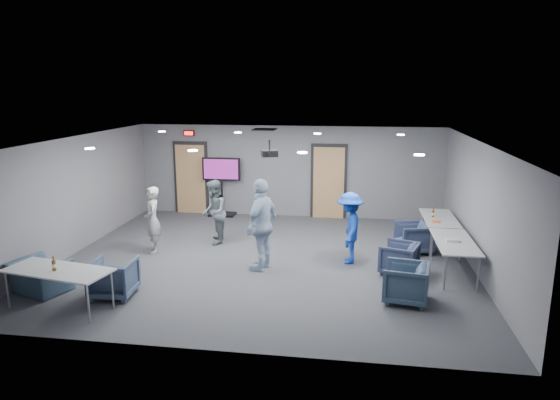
# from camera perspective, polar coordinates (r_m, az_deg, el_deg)

# --- Properties ---
(floor) EXTENTS (9.00, 9.00, 0.00)m
(floor) POSITION_cam_1_polar(r_m,az_deg,el_deg) (11.32, -1.70, -6.86)
(floor) COLOR #36393E
(floor) RESTS_ON ground
(ceiling) EXTENTS (9.00, 9.00, 0.00)m
(ceiling) POSITION_cam_1_polar(r_m,az_deg,el_deg) (10.71, -1.80, 6.85)
(ceiling) COLOR silver
(ceiling) RESTS_ON wall_back
(wall_back) EXTENTS (9.00, 0.02, 2.70)m
(wall_back) POSITION_cam_1_polar(r_m,az_deg,el_deg) (14.82, 0.97, 3.27)
(wall_back) COLOR slate
(wall_back) RESTS_ON floor
(wall_front) EXTENTS (9.00, 0.02, 2.70)m
(wall_front) POSITION_cam_1_polar(r_m,az_deg,el_deg) (7.20, -7.38, -7.35)
(wall_front) COLOR slate
(wall_front) RESTS_ON floor
(wall_left) EXTENTS (0.02, 8.00, 2.70)m
(wall_left) POSITION_cam_1_polar(r_m,az_deg,el_deg) (12.53, -22.46, 0.50)
(wall_left) COLOR slate
(wall_left) RESTS_ON floor
(wall_right) EXTENTS (0.02, 8.00, 2.70)m
(wall_right) POSITION_cam_1_polar(r_m,az_deg,el_deg) (11.09, 21.81, -0.95)
(wall_right) COLOR slate
(wall_right) RESTS_ON floor
(door_left) EXTENTS (1.06, 0.17, 2.24)m
(door_left) POSITION_cam_1_polar(r_m,az_deg,el_deg) (15.49, -10.13, 2.44)
(door_left) COLOR black
(door_left) RESTS_ON wall_back
(door_right) EXTENTS (1.06, 0.17, 2.24)m
(door_right) POSITION_cam_1_polar(r_m,az_deg,el_deg) (14.72, 5.58, 2.03)
(door_right) COLOR black
(door_right) RESTS_ON wall_back
(exit_sign) EXTENTS (0.32, 0.08, 0.16)m
(exit_sign) POSITION_cam_1_polar(r_m,az_deg,el_deg) (15.29, -10.37, 7.52)
(exit_sign) COLOR black
(exit_sign) RESTS_ON wall_back
(hvac_diffuser) EXTENTS (0.60, 0.60, 0.03)m
(hvac_diffuser) POSITION_cam_1_polar(r_m,az_deg,el_deg) (13.55, -1.79, 8.06)
(hvac_diffuser) COLOR black
(hvac_diffuser) RESTS_ON ceiling
(downlights) EXTENTS (6.18, 3.78, 0.02)m
(downlights) POSITION_cam_1_polar(r_m,az_deg,el_deg) (10.72, -1.79, 6.77)
(downlights) COLOR white
(downlights) RESTS_ON ceiling
(person_a) EXTENTS (0.58, 0.67, 1.56)m
(person_a) POSITION_cam_1_polar(r_m,az_deg,el_deg) (12.01, -14.36, -2.22)
(person_a) COLOR #9FA2A0
(person_a) RESTS_ON floor
(person_b) EXTENTS (0.74, 0.88, 1.59)m
(person_b) POSITION_cam_1_polar(r_m,az_deg,el_deg) (12.38, -7.55, -1.38)
(person_b) COLOR slate
(person_b) RESTS_ON floor
(person_c) EXTENTS (0.81, 1.24, 1.97)m
(person_c) POSITION_cam_1_polar(r_m,az_deg,el_deg) (10.51, -2.07, -2.81)
(person_c) COLOR #A9BDDA
(person_c) RESTS_ON floor
(person_d) EXTENTS (0.59, 1.03, 1.58)m
(person_d) POSITION_cam_1_polar(r_m,az_deg,el_deg) (11.05, 7.94, -3.18)
(person_d) COLOR #183DA1
(person_d) RESTS_ON floor
(chair_right_a) EXTENTS (0.92, 0.90, 0.70)m
(chair_right_a) POSITION_cam_1_polar(r_m,az_deg,el_deg) (12.15, 15.00, -4.17)
(chair_right_a) COLOR #35405D
(chair_right_a) RESTS_ON floor
(chair_right_b) EXTENTS (0.92, 0.91, 0.66)m
(chair_right_b) POSITION_cam_1_polar(r_m,az_deg,el_deg) (10.73, 13.44, -6.49)
(chair_right_b) COLOR #363E5D
(chair_right_b) RESTS_ON floor
(chair_right_c) EXTENTS (0.91, 0.89, 0.72)m
(chair_right_c) POSITION_cam_1_polar(r_m,az_deg,el_deg) (9.40, 14.17, -9.17)
(chair_right_c) COLOR #374A60
(chair_right_c) RESTS_ON floor
(chair_front_a) EXTENTS (0.82, 0.84, 0.71)m
(chair_front_a) POSITION_cam_1_polar(r_m,az_deg,el_deg) (9.85, -18.48, -8.43)
(chair_front_a) COLOR #3C4C68
(chair_front_a) RESTS_ON floor
(chair_front_b) EXTENTS (1.18, 1.10, 0.62)m
(chair_front_b) POSITION_cam_1_polar(r_m,az_deg,el_deg) (10.56, -25.72, -7.89)
(chair_front_b) COLOR #3A4F64
(chair_front_b) RESTS_ON floor
(table_right_a) EXTENTS (0.76, 1.81, 0.73)m
(table_right_a) POSITION_cam_1_polar(r_m,az_deg,el_deg) (12.65, 17.76, -2.11)
(table_right_a) COLOR #ADB0B2
(table_right_a) RESTS_ON floor
(table_right_b) EXTENTS (0.77, 1.84, 0.73)m
(table_right_b) POSITION_cam_1_polar(r_m,az_deg,el_deg) (10.85, 19.32, -4.68)
(table_right_b) COLOR #ADB0B2
(table_right_b) RESTS_ON floor
(table_front_left) EXTENTS (1.98, 1.11, 0.73)m
(table_front_left) POSITION_cam_1_polar(r_m,az_deg,el_deg) (9.53, -24.03, -7.50)
(table_front_left) COLOR #ADB0B2
(table_front_left) RESTS_ON floor
(bottle_front) EXTENTS (0.07, 0.07, 0.26)m
(bottle_front) POSITION_cam_1_polar(r_m,az_deg,el_deg) (9.45, -24.43, -6.81)
(bottle_front) COLOR #5E3310
(bottle_front) RESTS_ON table_front_left
(bottle_right) EXTENTS (0.06, 0.06, 0.24)m
(bottle_right) POSITION_cam_1_polar(r_m,az_deg,el_deg) (12.60, 17.09, -1.51)
(bottle_right) COLOR #5E3310
(bottle_right) RESTS_ON table_right_a
(snack_box) EXTENTS (0.19, 0.13, 0.04)m
(snack_box) POSITION_cam_1_polar(r_m,az_deg,el_deg) (12.17, 17.40, -2.36)
(snack_box) COLOR #D06334
(snack_box) RESTS_ON table_right_a
(wrapper) EXTENTS (0.24, 0.17, 0.05)m
(wrapper) POSITION_cam_1_polar(r_m,az_deg,el_deg) (10.79, 19.08, -4.37)
(wrapper) COLOR silver
(wrapper) RESTS_ON table_right_b
(tv_stand) EXTENTS (1.15, 0.55, 1.76)m
(tv_stand) POSITION_cam_1_polar(r_m,az_deg,el_deg) (15.02, -6.69, 1.95)
(tv_stand) COLOR black
(tv_stand) RESTS_ON floor
(projector) EXTENTS (0.42, 0.38, 0.36)m
(projector) POSITION_cam_1_polar(r_m,az_deg,el_deg) (10.87, -1.22, 5.37)
(projector) COLOR black
(projector) RESTS_ON ceiling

